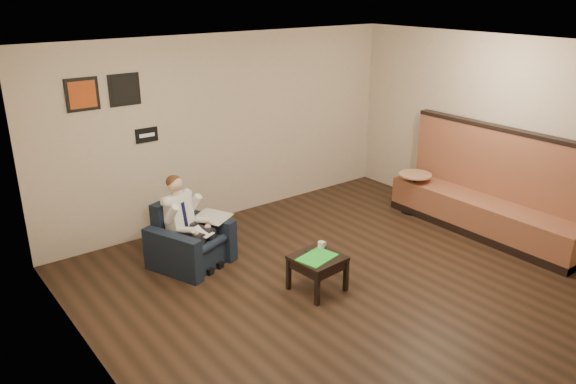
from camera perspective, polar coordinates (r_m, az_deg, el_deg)
ground at (r=6.90m, az=7.63°, el=-9.82°), size 6.00×6.00×0.00m
wall_back at (r=8.59m, az=-6.17°, el=6.48°), size 6.00×0.02×2.80m
wall_left at (r=4.80m, az=-18.07°, el=-5.99°), size 0.02×6.00×2.80m
wall_right at (r=8.64m, az=22.46°, el=5.12°), size 0.02×6.00×2.80m
ceiling at (r=6.01m, az=8.91°, el=13.94°), size 6.00×6.00×0.02m
seating_sign at (r=7.98m, az=-14.16°, el=5.63°), size 0.32×0.02×0.20m
art_print_left at (r=7.57m, az=-20.18°, el=9.28°), size 0.42×0.03×0.42m
art_print_right at (r=7.75m, az=-16.28°, el=9.94°), size 0.42×0.03×0.42m
armchair at (r=7.35m, az=-9.89°, el=-4.33°), size 1.11×1.11×0.83m
seated_man at (r=7.22m, az=-9.31°, el=-3.42°), size 0.80×0.95×1.14m
lap_papers at (r=7.19m, az=-8.74°, el=-4.01°), size 0.29×0.33×0.01m
newspaper at (r=7.47m, az=-7.70°, el=-2.51°), size 0.51×0.56×0.01m
side_table at (r=6.74m, az=2.99°, el=-8.24°), size 0.59×0.59×0.44m
green_folder at (r=6.61m, az=2.96°, el=-6.65°), size 0.50×0.41×0.01m
coffee_mug at (r=6.81m, az=3.38°, el=-5.42°), size 0.09×0.09×0.09m
smartphone at (r=6.77m, az=2.37°, el=-5.96°), size 0.14×0.08×0.01m
banquette at (r=8.55m, az=19.61°, el=0.83°), size 0.71×2.96×1.51m
cafe_table at (r=9.16m, az=12.65°, el=-0.08°), size 0.59×0.59×0.64m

